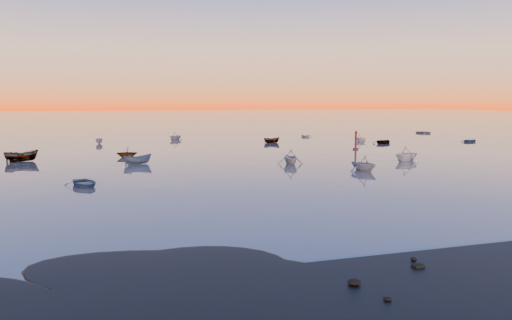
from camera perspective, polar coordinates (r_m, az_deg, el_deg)
name	(u,v)px	position (r m, az deg, el deg)	size (l,w,h in m)	color
ground	(177,133)	(126.61, -9.02, 3.07)	(600.00, 600.00, 0.00)	#605550
mud_lobes	(440,237)	(31.54, 20.24, -8.29)	(140.00, 6.00, 0.07)	black
moored_fleet	(222,151)	(80.59, -3.96, 1.07)	(124.00, 58.00, 1.20)	silver
boat_near_left	(84,186)	(49.60, -19.05, -2.86)	(4.18, 1.74, 1.05)	#38506C
boat_near_center	(138,164)	(65.01, -13.39, -0.47)	(3.61, 1.53, 1.25)	#38506C
boat_near_right	(363,171)	(58.62, 12.16, -1.21)	(3.90, 1.75, 1.36)	gray
channel_marker	(356,142)	(83.92, 11.34, 2.08)	(0.94, 0.94, 3.32)	#4D1210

